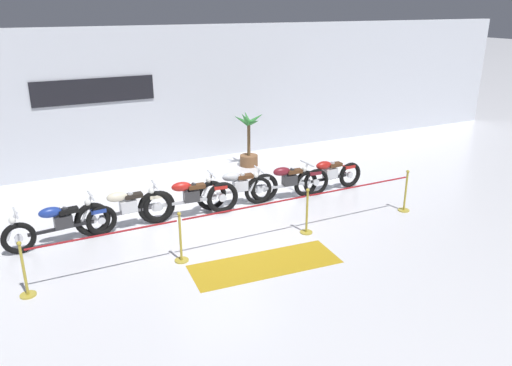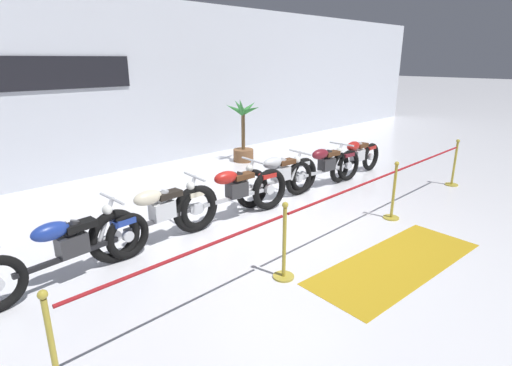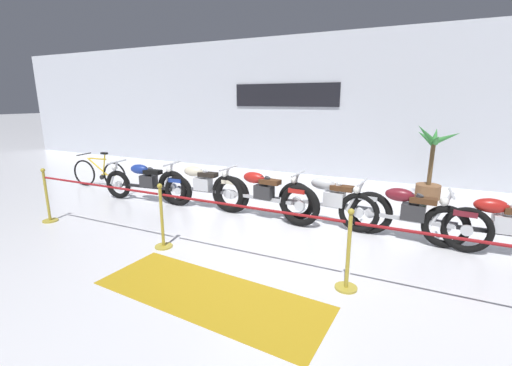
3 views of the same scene
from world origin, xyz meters
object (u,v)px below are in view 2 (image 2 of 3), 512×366
(motorcycle_cream_1, at_px, (159,216))
(motorcycle_red_2, at_px, (234,194))
(motorcycle_maroon_4, at_px, (325,167))
(stanchion_far_left, at_px, (291,225))
(stanchion_far_right, at_px, (454,170))
(motorcycle_red_5, at_px, (356,158))
(stanchion_mid_right, at_px, (393,200))
(potted_palm_left_of_row, at_px, (243,136))
(motorcycle_blue_0, at_px, (68,250))
(stanchion_mid_left, at_px, (284,253))
(motorcycle_silver_3, at_px, (279,177))
(floor_banner, at_px, (397,263))

(motorcycle_cream_1, height_order, motorcycle_red_2, motorcycle_red_2)
(motorcycle_maroon_4, distance_m, stanchion_far_left, 3.92)
(motorcycle_cream_1, xyz_separation_m, stanchion_far_right, (6.33, -1.98, -0.12))
(motorcycle_red_5, height_order, stanchion_far_left, stanchion_far_left)
(motorcycle_maroon_4, xyz_separation_m, stanchion_mid_right, (-0.61, -1.94, -0.12))
(motorcycle_red_2, distance_m, potted_palm_left_of_row, 4.26)
(stanchion_far_right, bearing_deg, motorcycle_red_2, 158.38)
(motorcycle_blue_0, distance_m, stanchion_mid_left, 2.73)
(motorcycle_red_2, relative_size, motorcycle_red_5, 1.11)
(motorcycle_red_2, distance_m, stanchion_far_left, 2.07)
(motorcycle_silver_3, distance_m, motorcycle_maroon_4, 1.34)
(motorcycle_maroon_4, relative_size, stanchion_far_right, 2.24)
(stanchion_far_right, bearing_deg, stanchion_mid_left, 180.00)
(stanchion_mid_left, distance_m, stanchion_far_right, 5.71)
(motorcycle_silver_3, xyz_separation_m, potted_palm_left_of_row, (1.66, 2.84, 0.24))
(stanchion_far_left, distance_m, stanchion_mid_left, 0.38)
(motorcycle_silver_3, xyz_separation_m, floor_banner, (-0.76, -2.96, -0.47))
(stanchion_mid_right, bearing_deg, motorcycle_red_5, 45.95)
(motorcycle_maroon_4, height_order, floor_banner, motorcycle_maroon_4)
(stanchion_mid_left, bearing_deg, potted_palm_left_of_row, 52.08)
(motorcycle_cream_1, xyz_separation_m, motorcycle_silver_3, (2.80, 0.12, 0.00))
(motorcycle_blue_0, height_order, motorcycle_red_2, motorcycle_red_2)
(floor_banner, bearing_deg, motorcycle_maroon_4, 57.41)
(stanchion_mid_left, relative_size, stanchion_mid_right, 1.00)
(motorcycle_red_2, height_order, motorcycle_maroon_4, motorcycle_red_2)
(motorcycle_maroon_4, height_order, motorcycle_red_5, motorcycle_maroon_4)
(motorcycle_blue_0, relative_size, motorcycle_silver_3, 1.08)
(motorcycle_cream_1, height_order, stanchion_far_right, stanchion_far_right)
(motorcycle_maroon_4, relative_size, stanchion_mid_left, 2.24)
(motorcycle_blue_0, bearing_deg, stanchion_far_left, -40.80)
(motorcycle_silver_3, bearing_deg, motorcycle_red_5, -3.46)
(motorcycle_blue_0, height_order, motorcycle_cream_1, motorcycle_cream_1)
(motorcycle_cream_1, height_order, potted_palm_left_of_row, potted_palm_left_of_row)
(motorcycle_maroon_4, height_order, potted_palm_left_of_row, potted_palm_left_of_row)
(motorcycle_red_5, height_order, stanchion_mid_left, stanchion_mid_left)
(potted_palm_left_of_row, bearing_deg, stanchion_far_left, -127.08)
(motorcycle_blue_0, bearing_deg, stanchion_mid_right, -20.55)
(potted_palm_left_of_row, relative_size, stanchion_mid_right, 1.73)
(motorcycle_blue_0, bearing_deg, motorcycle_maroon_4, 1.01)
(motorcycle_red_5, relative_size, potted_palm_left_of_row, 1.19)
(stanchion_far_right, height_order, floor_banner, stanchion_far_right)
(motorcycle_maroon_4, relative_size, floor_banner, 0.81)
(motorcycle_cream_1, xyz_separation_m, stanchion_far_left, (0.73, -1.98, 0.24))
(motorcycle_maroon_4, relative_size, potted_palm_left_of_row, 1.30)
(stanchion_mid_right, bearing_deg, stanchion_far_left, -180.00)
(motorcycle_red_5, distance_m, stanchion_mid_right, 2.71)
(motorcycle_blue_0, bearing_deg, potted_palm_left_of_row, 27.84)
(potted_palm_left_of_row, bearing_deg, floor_banner, -112.70)
(motorcycle_silver_3, bearing_deg, motorcycle_red_2, -172.67)
(stanchion_mid_right, bearing_deg, potted_palm_left_of_row, 79.08)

